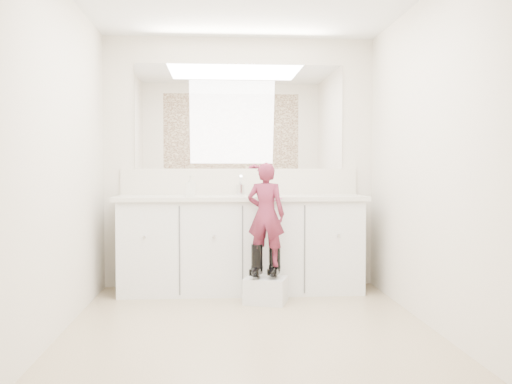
{
  "coord_description": "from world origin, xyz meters",
  "views": [
    {
      "loc": [
        -0.23,
        -4.02,
        1.13
      ],
      "look_at": [
        0.1,
        0.67,
        0.95
      ],
      "focal_mm": 40.0,
      "sensor_mm": 36.0,
      "label": 1
    }
  ],
  "objects": [
    {
      "name": "faucet",
      "position": [
        0.0,
        1.38,
        0.94
      ],
      "size": [
        0.08,
        0.08,
        0.1
      ],
      "primitive_type": "cylinder",
      "color": "silver",
      "rests_on": "countertop"
    },
    {
      "name": "floor",
      "position": [
        0.0,
        0.0,
        0.0
      ],
      "size": [
        3.0,
        3.0,
        0.0
      ],
      "primitive_type": "plane",
      "color": "#817054",
      "rests_on": "ground"
    },
    {
      "name": "vanity_cabinet",
      "position": [
        0.0,
        1.23,
        0.42
      ],
      "size": [
        2.2,
        0.55,
        0.85
      ],
      "primitive_type": "cube",
      "color": "silver",
      "rests_on": "floor"
    },
    {
      "name": "soap_bottle",
      "position": [
        -0.46,
        1.19,
        0.98
      ],
      "size": [
        0.09,
        0.09,
        0.19
      ],
      "primitive_type": "imported",
      "rotation": [
        0.0,
        0.0,
        -0.01
      ],
      "color": "beige",
      "rests_on": "countertop"
    },
    {
      "name": "backsplash",
      "position": [
        0.0,
        1.49,
        1.02
      ],
      "size": [
        2.28,
        0.03,
        0.25
      ],
      "primitive_type": "cube",
      "color": "beige",
      "rests_on": "countertop"
    },
    {
      "name": "wall_left",
      "position": [
        -1.3,
        0.0,
        1.2
      ],
      "size": [
        0.0,
        3.0,
        3.0
      ],
      "primitive_type": "plane",
      "rotation": [
        1.57,
        0.0,
        1.57
      ],
      "color": "beige",
      "rests_on": "floor"
    },
    {
      "name": "wall_right",
      "position": [
        1.3,
        0.0,
        1.2
      ],
      "size": [
        0.0,
        3.0,
        3.0
      ],
      "primitive_type": "plane",
      "rotation": [
        1.57,
        0.0,
        -1.57
      ],
      "color": "beige",
      "rests_on": "floor"
    },
    {
      "name": "toddler",
      "position": [
        0.19,
        0.75,
        0.75
      ],
      "size": [
        0.37,
        0.29,
        0.87
      ],
      "primitive_type": "imported",
      "rotation": [
        0.0,
        0.0,
        2.84
      ],
      "color": "#9F314D",
      "rests_on": "step_stool"
    },
    {
      "name": "wall_back",
      "position": [
        0.0,
        1.5,
        1.2
      ],
      "size": [
        2.6,
        0.0,
        2.6
      ],
      "primitive_type": "plane",
      "rotation": [
        1.57,
        0.0,
        0.0
      ],
      "color": "beige",
      "rests_on": "floor"
    },
    {
      "name": "boot_left",
      "position": [
        0.11,
        0.75,
        0.36
      ],
      "size": [
        0.15,
        0.21,
        0.28
      ],
      "primitive_type": null,
      "rotation": [
        0.0,
        0.0,
        -0.3
      ],
      "color": "black",
      "rests_on": "step_stool"
    },
    {
      "name": "countertop",
      "position": [
        0.0,
        1.21,
        0.87
      ],
      "size": [
        2.28,
        0.58,
        0.04
      ],
      "primitive_type": "cube",
      "color": "beige",
      "rests_on": "vanity_cabinet"
    },
    {
      "name": "step_stool",
      "position": [
        0.19,
        0.75,
        0.11
      ],
      "size": [
        0.41,
        0.37,
        0.22
      ],
      "primitive_type": "cube",
      "rotation": [
        0.0,
        0.0,
        -0.3
      ],
      "color": "silver",
      "rests_on": "floor"
    },
    {
      "name": "cup",
      "position": [
        0.18,
        1.18,
        0.94
      ],
      "size": [
        0.12,
        0.12,
        0.1
      ],
      "primitive_type": "imported",
      "rotation": [
        0.0,
        0.0,
        -0.13
      ],
      "color": "beige",
      "rests_on": "countertop"
    },
    {
      "name": "dot_panel",
      "position": [
        0.0,
        -1.49,
        1.65
      ],
      "size": [
        2.0,
        0.01,
        1.2
      ],
      "primitive_type": "cube",
      "color": "#472819",
      "rests_on": "wall_front"
    },
    {
      "name": "toothbrush",
      "position": [
        0.26,
        0.75,
        0.87
      ],
      "size": [
        0.13,
        0.05,
        0.06
      ],
      "primitive_type": "cylinder",
      "rotation": [
        0.0,
        1.22,
        -0.3
      ],
      "color": "#D05093",
      "rests_on": "toddler"
    },
    {
      "name": "wall_front",
      "position": [
        0.0,
        -1.5,
        1.2
      ],
      "size": [
        2.6,
        0.0,
        2.6
      ],
      "primitive_type": "plane",
      "rotation": [
        -1.57,
        0.0,
        0.0
      ],
      "color": "beige",
      "rests_on": "floor"
    },
    {
      "name": "boot_right",
      "position": [
        0.26,
        0.75,
        0.36
      ],
      "size": [
        0.15,
        0.21,
        0.28
      ],
      "primitive_type": null,
      "rotation": [
        0.0,
        0.0,
        -0.3
      ],
      "color": "black",
      "rests_on": "step_stool"
    },
    {
      "name": "mirror",
      "position": [
        0.0,
        1.49,
        1.64
      ],
      "size": [
        2.0,
        0.02,
        1.0
      ],
      "primitive_type": "cube",
      "color": "white",
      "rests_on": "wall_back"
    }
  ]
}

